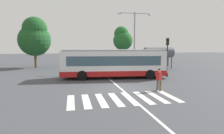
% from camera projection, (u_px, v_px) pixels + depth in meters
% --- Properties ---
extents(ground_plane, '(160.00, 160.00, 0.00)m').
position_uv_depth(ground_plane, '(119.00, 88.00, 15.14)').
color(ground_plane, '#424449').
extents(city_transit_bus, '(11.27, 3.81, 3.06)m').
position_uv_depth(city_transit_bus, '(113.00, 63.00, 19.81)').
color(city_transit_bus, black).
rests_on(city_transit_bus, ground_plane).
extents(pedestrian_crossing_street, '(0.52, 0.42, 1.72)m').
position_uv_depth(pedestrian_crossing_street, '(159.00, 78.00, 14.08)').
color(pedestrian_crossing_street, brown).
rests_on(pedestrian_crossing_street, ground_plane).
extents(parked_car_blue, '(2.00, 4.56, 1.35)m').
position_uv_depth(parked_car_blue, '(83.00, 63.00, 29.09)').
color(parked_car_blue, black).
rests_on(parked_car_blue, ground_plane).
extents(parked_car_champagne, '(1.90, 4.51, 1.35)m').
position_uv_depth(parked_car_champagne, '(99.00, 63.00, 29.96)').
color(parked_car_champagne, black).
rests_on(parked_car_champagne, ground_plane).
extents(parked_car_charcoal, '(1.99, 4.56, 1.35)m').
position_uv_depth(parked_car_charcoal, '(115.00, 63.00, 30.30)').
color(parked_car_charcoal, black).
rests_on(parked_car_charcoal, ground_plane).
extents(traffic_light_far_corner, '(0.33, 0.32, 4.46)m').
position_uv_depth(traffic_light_far_corner, '(167.00, 49.00, 24.15)').
color(traffic_light_far_corner, '#28282B').
rests_on(traffic_light_far_corner, ground_plane).
extents(bus_stop_shelter, '(4.48, 1.54, 3.25)m').
position_uv_depth(bus_stop_shelter, '(159.00, 53.00, 28.03)').
color(bus_stop_shelter, '#28282B').
rests_on(bus_stop_shelter, ground_plane).
extents(twin_arm_street_lamp, '(5.03, 0.32, 8.12)m').
position_uv_depth(twin_arm_street_lamp, '(135.00, 34.00, 26.02)').
color(twin_arm_street_lamp, '#939399').
rests_on(twin_arm_street_lamp, ground_plane).
extents(background_tree_left, '(4.99, 4.99, 7.98)m').
position_uv_depth(background_tree_left, '(35.00, 37.00, 29.17)').
color(background_tree_left, brown).
rests_on(background_tree_left, ground_plane).
extents(background_tree_right, '(3.70, 3.70, 7.20)m').
position_uv_depth(background_tree_right, '(122.00, 39.00, 35.31)').
color(background_tree_right, brown).
rests_on(background_tree_right, ground_plane).
extents(crosswalk_painted_stripes, '(7.05, 3.16, 0.01)m').
position_uv_depth(crosswalk_painted_stripes, '(123.00, 99.00, 12.02)').
color(crosswalk_painted_stripes, silver).
rests_on(crosswalk_painted_stripes, ground_plane).
extents(lane_center_line, '(0.16, 24.00, 0.01)m').
position_uv_depth(lane_center_line, '(114.00, 83.00, 17.09)').
color(lane_center_line, silver).
rests_on(lane_center_line, ground_plane).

